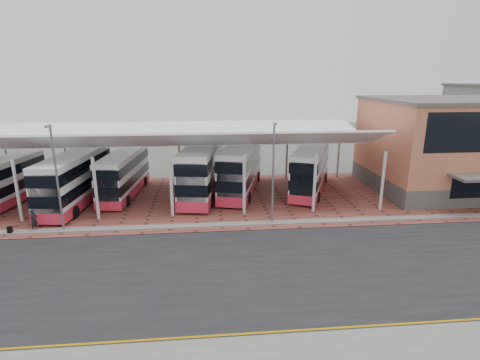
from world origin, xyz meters
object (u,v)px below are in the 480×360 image
Objects in this scene: bus_0 at (2,184)px; bus_3 at (202,170)px; bus_5 at (311,169)px; pedestrian at (34,220)px; bus_4 at (241,168)px; bus_2 at (124,174)px; terminal at (464,144)px; bus_1 at (76,179)px.

bus_0 is 17.82m from bus_3.
pedestrian is at bearing -137.84° from bus_5.
bus_2 is at bearing -163.96° from bus_4.
bus_3 is at bearing 178.96° from terminal.
bus_1 is 0.93× the size of bus_3.
bus_2 is at bearing 36.88° from bus_1.
bus_1 is 0.96× the size of bus_4.
bus_2 reaches higher than pedestrian.
bus_4 reaches higher than bus_2.
bus_1 is at bearing -161.85° from bus_3.
terminal is at bearing 10.11° from bus_0.
terminal is 34.18m from bus_2.
bus_1 is 1.11× the size of bus_2.
bus_3 is at bearing -155.88° from bus_5.
bus_3 is at bearing -154.87° from bus_4.
bus_4 is at bearing 6.88° from bus_2.
bus_1 is at bearing -151.67° from bus_5.
bus_3 is 7.37× the size of pedestrian.
terminal is 40.04m from pedestrian.
bus_3 is at bearing -36.90° from pedestrian.
terminal is 22.77m from bus_4.
bus_4 is at bearing 177.00° from terminal.
bus_1 is 22.32m from bus_5.
bus_2 is 0.84× the size of bus_3.
bus_3 is (17.72, 1.92, 0.39)m from bus_0.
pedestrian is at bearing -169.24° from terminal.
bus_4 is (3.84, 0.71, -0.08)m from bus_3.
terminal is 1.49× the size of bus_3.
bus_2 is 11.45m from bus_4.
bus_4 is 7.03m from bus_5.
bus_2 is 9.86m from pedestrian.
bus_4 is at bearing -41.31° from pedestrian.
bus_2 reaches higher than bus_0.
bus_4 reaches higher than pedestrian.
bus_1 is at bearing 9.01° from pedestrian.
bus_3 is (7.60, -0.43, 0.38)m from bus_2.
bus_5 is at bearing 11.13° from bus_1.
bus_0 is 7.93m from pedestrian.
bus_5 reaches higher than bus_2.
bus_2 is (3.78, 2.27, -0.22)m from bus_1.
bus_5 is 6.60× the size of pedestrian.
bus_0 is at bearing -161.44° from bus_2.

